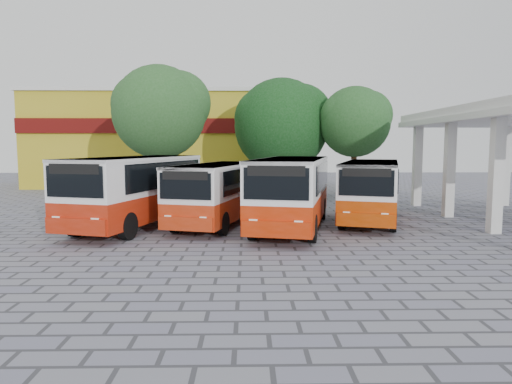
{
  "coord_description": "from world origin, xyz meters",
  "views": [
    {
      "loc": [
        -2.27,
        -16.48,
        3.56
      ],
      "look_at": [
        -1.89,
        3.95,
        1.5
      ],
      "focal_mm": 32.0,
      "sensor_mm": 36.0,
      "label": 1
    }
  ],
  "objects_px": {
    "bus_far_left": "(137,186)",
    "bus_centre_right": "(292,188)",
    "bus_centre_left": "(218,189)",
    "bus_far_right": "(371,187)"
  },
  "relations": [
    {
      "from": "bus_far_left",
      "to": "bus_centre_right",
      "type": "xyz_separation_m",
      "value": [
        6.81,
        -0.65,
        -0.03
      ]
    },
    {
      "from": "bus_centre_left",
      "to": "bus_far_right",
      "type": "height_order",
      "value": "bus_far_right"
    },
    {
      "from": "bus_far_left",
      "to": "bus_centre_left",
      "type": "height_order",
      "value": "bus_far_left"
    },
    {
      "from": "bus_centre_left",
      "to": "bus_centre_right",
      "type": "bearing_deg",
      "value": -4.36
    },
    {
      "from": "bus_far_left",
      "to": "bus_centre_left",
      "type": "xyz_separation_m",
      "value": [
        3.57,
        0.5,
        -0.19
      ]
    },
    {
      "from": "bus_far_left",
      "to": "bus_far_right",
      "type": "height_order",
      "value": "bus_far_left"
    },
    {
      "from": "bus_far_left",
      "to": "bus_centre_right",
      "type": "height_order",
      "value": "bus_far_left"
    },
    {
      "from": "bus_centre_left",
      "to": "bus_far_right",
      "type": "relative_size",
      "value": 0.97
    },
    {
      "from": "bus_far_left",
      "to": "bus_far_right",
      "type": "bearing_deg",
      "value": 22.42
    },
    {
      "from": "bus_far_left",
      "to": "bus_far_right",
      "type": "xyz_separation_m",
      "value": [
        10.73,
        1.18,
        -0.14
      ]
    }
  ]
}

